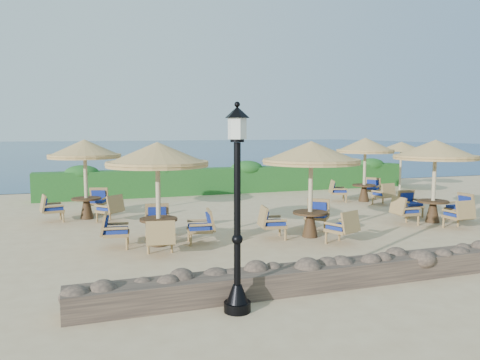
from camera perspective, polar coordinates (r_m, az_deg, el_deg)
ground at (r=15.79m, az=8.17°, el=-4.75°), size 120.00×120.00×0.00m
sea at (r=84.11m, az=-14.44°, el=3.82°), size 160.00×160.00×0.00m
hedge at (r=22.27m, az=-0.38°, el=-0.00°), size 18.00×0.90×1.20m
stone_wall at (r=10.77m, az=23.77°, el=-9.08°), size 15.00×0.65×0.44m
lamp_post at (r=7.48m, az=-0.34°, el=-4.61°), size 0.44×0.44×3.31m
extra_parasol at (r=24.18m, az=19.06°, el=3.87°), size 2.30×2.30×2.41m
cafe_set_0 at (r=12.00m, az=-9.99°, el=0.37°), size 2.87×2.87×2.65m
cafe_set_1 at (r=12.93m, az=8.64°, el=1.31°), size 2.79×2.78×2.65m
cafe_set_2 at (r=16.11m, az=22.64°, el=1.41°), size 2.81×2.81×2.65m
cafe_set_3 at (r=16.31m, az=-18.35°, el=1.72°), size 2.63×2.73×2.65m
cafe_set_4 at (r=20.00m, az=14.98°, el=2.54°), size 2.74×2.62×2.65m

